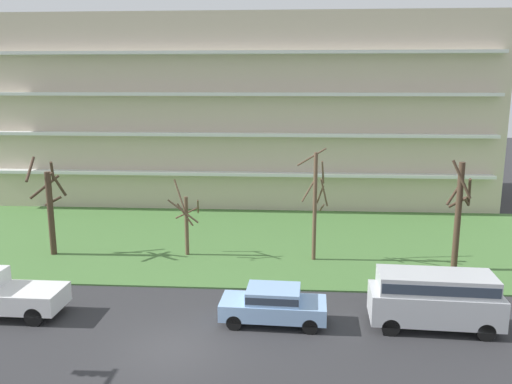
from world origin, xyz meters
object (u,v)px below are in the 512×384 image
at_px(tree_far_left, 50,206).
at_px(tree_center, 316,202).
at_px(tree_left, 187,220).
at_px(van_silver_center_right, 435,296).
at_px(tree_right, 459,212).
at_px(sedan_blue_center_left, 273,304).

distance_m(tree_far_left, tree_center, 15.21).
bearing_deg(tree_left, tree_far_left, -177.63).
bearing_deg(tree_far_left, van_silver_center_right, -22.01).
bearing_deg(tree_far_left, tree_right, -2.69).
distance_m(tree_left, sedan_blue_center_left, 9.92).
relative_size(tree_center, van_silver_center_right, 1.19).
bearing_deg(tree_left, van_silver_center_right, -34.99).
bearing_deg(tree_center, tree_right, -8.69).
height_order(tree_far_left, van_silver_center_right, tree_far_left).
height_order(tree_center, sedan_blue_center_left, tree_center).
distance_m(tree_left, tree_center, 7.44).
relative_size(tree_far_left, van_silver_center_right, 1.08).
bearing_deg(tree_left, tree_right, -5.37).
xyz_separation_m(tree_far_left, tree_left, (7.88, 0.33, -0.81)).
bearing_deg(tree_right, tree_center, 171.31).
height_order(tree_center, tree_right, tree_center).
distance_m(tree_left, tree_right, 14.88).
bearing_deg(sedan_blue_center_left, tree_center, -101.75).
distance_m(tree_center, van_silver_center_right, 9.46).
xyz_separation_m(tree_left, tree_right, (14.78, -1.39, 1.07)).
relative_size(tree_left, van_silver_center_right, 0.86).
xyz_separation_m(tree_left, sedan_blue_center_left, (5.28, -8.31, -1.28)).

